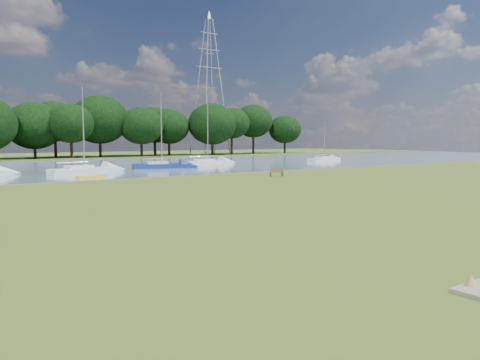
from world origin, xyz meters
TOP-DOWN VIEW (x-y plane):
  - ground at (0.00, 0.00)m, footprint 220.00×220.00m
  - river at (0.00, 42.00)m, footprint 220.00×40.00m
  - riverbank_bench at (16.50, 16.16)m, footprint 1.40×0.86m
  - kayak at (1.05, 24.00)m, footprint 2.78×1.35m
  - pylon at (42.28, 70.00)m, footprint 6.45×4.52m
  - sailboat_1 at (12.66, 33.40)m, footprint 7.22×3.75m
  - sailboat_2 at (2.58, 30.96)m, footprint 7.54×3.27m
  - sailboat_7 at (41.86, 34.74)m, footprint 6.40×2.36m
  - sailboat_8 at (21.36, 36.88)m, footprint 7.35×2.51m

SIDE VIEW (x-z plane):
  - ground at x=0.00m, z-range 0.00..0.00m
  - river at x=0.00m, z-range -0.05..0.05m
  - kayak at x=1.05m, z-range 0.05..0.32m
  - riverbank_bench at x=16.50m, z-range 0.00..0.83m
  - sailboat_7 at x=41.86m, z-range -3.49..4.47m
  - sailboat_2 at x=2.58m, z-range -3.93..5.00m
  - sailboat_8 at x=21.36m, z-range -4.21..5.29m
  - sailboat_1 at x=12.66m, z-range -4.02..5.14m
  - pylon at x=42.28m, z-range 3.79..34.83m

